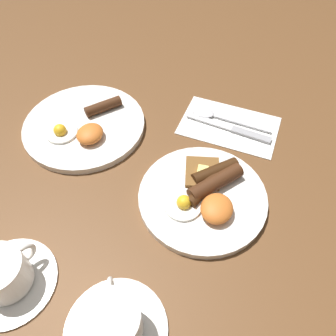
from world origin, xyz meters
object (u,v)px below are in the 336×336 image
Objects in this scene: teacup_far at (4,276)px; knife at (233,129)px; spoon at (211,114)px; breakfast_plate_near at (204,194)px; teacup_near at (113,325)px; breakfast_plate_far at (85,125)px.

teacup_far reaches higher than knife.
spoon is (0.49, -0.18, -0.02)m from teacup_far.
teacup_near is at bearing 170.45° from breakfast_plate_near.
teacup_far is at bearing 71.23° from spoon.
breakfast_plate_near is 0.36m from teacup_far.
knife is (0.20, -0.00, -0.01)m from breakfast_plate_near.
breakfast_plate_near is 0.89× the size of breakfast_plate_far.
teacup_near is at bearing -142.62° from breakfast_plate_far.
spoon is at bearing -19.84° from knife.
teacup_far is at bearing 139.09° from breakfast_plate_near.
knife is (0.12, -0.31, -0.00)m from breakfast_plate_far.
teacup_near is 1.03× the size of teacup_far.
breakfast_plate_near is at bearing -9.55° from teacup_near.
breakfast_plate_far is at bearing 31.13° from spoon.
teacup_far reaches higher than breakfast_plate_near.
teacup_near reaches higher than breakfast_plate_near.
teacup_far is at bearing -168.00° from breakfast_plate_far.
teacup_far is 0.52m from spoon.
teacup_far is (-0.27, 0.24, 0.01)m from breakfast_plate_near.
spoon is at bearing -59.78° from breakfast_plate_far.
teacup_far reaches higher than spoon.
breakfast_plate_far reaches higher than knife.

